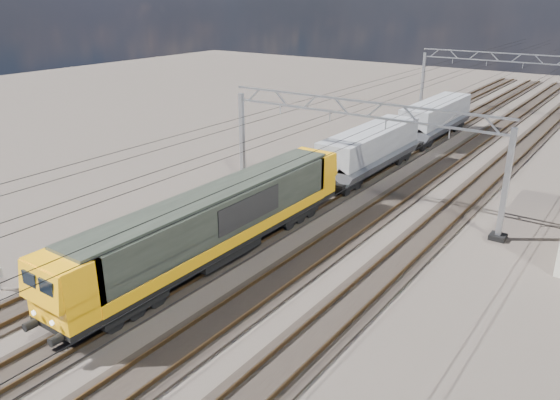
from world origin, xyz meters
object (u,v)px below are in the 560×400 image
Objects in this scene: hopper_wagon_lead at (370,148)px; hopper_wagon_mid at (436,116)px; locomotive at (218,220)px; catenary_gantry_far at (502,81)px; catenary_gantry_mid at (355,149)px.

hopper_wagon_mid is (0.00, 14.20, 0.00)m from hopper_wagon_lead.
hopper_wagon_mid is at bearing 90.00° from locomotive.
catenary_gantry_far is at bearing 87.58° from locomotive.
locomotive is at bearing -100.04° from catenary_gantry_mid.
catenary_gantry_mid is at bearing 79.96° from locomotive.
hopper_wagon_lead is at bearing -93.87° from catenary_gantry_far.
hopper_wagon_mid is at bearing 90.00° from hopper_wagon_lead.
catenary_gantry_far is 1.53× the size of hopper_wagon_lead.
catenary_gantry_mid and catenary_gantry_far have the same top height.
hopper_wagon_lead is at bearing -90.00° from hopper_wagon_mid.
hopper_wagon_lead is at bearing 90.00° from locomotive.
catenary_gantry_far is 29.72m from hopper_wagon_lead.
catenary_gantry_mid is 0.94× the size of locomotive.
hopper_wagon_mid is at bearing 95.55° from catenary_gantry_mid.
catenary_gantry_mid reaches higher than hopper_wagon_lead.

